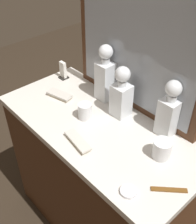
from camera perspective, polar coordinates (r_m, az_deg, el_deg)
name	(u,v)px	position (r m, az deg, el deg)	size (l,w,h in m)	color
ground_plane	(98,222)	(2.11, 0.00, -21.13)	(6.00, 6.00, 0.00)	#2D2319
dresser	(98,181)	(1.74, 0.00, -13.64)	(1.11, 0.52, 0.89)	#472816
dresser_mirror	(136,50)	(1.39, 7.65, 12.33)	(0.79, 0.03, 0.66)	#472816
crystal_decanter_far_right	(105,78)	(1.54, 1.47, 6.88)	(0.08, 0.08, 0.32)	white
crystal_decanter_far_left	(169,113)	(1.34, 14.01, -0.29)	(0.08, 0.08, 0.29)	white
crystal_decanter_center	(121,96)	(1.42, 4.70, 3.13)	(0.09, 0.09, 0.28)	white
crystal_tumbler_right	(162,150)	(1.27, 12.66, -7.41)	(0.08, 0.08, 0.09)	white
crystal_tumbler_center	(85,112)	(1.44, -2.63, 0.06)	(0.07, 0.07, 0.08)	white
silver_brush_left	(78,142)	(1.32, -4.07, -5.95)	(0.17, 0.07, 0.02)	#B7A88C
silver_brush_far_left	(59,95)	(1.62, -7.79, 3.33)	(0.16, 0.09, 0.02)	#B7A88C
porcelain_dish	(128,191)	(1.15, 6.14, -15.53)	(0.07, 0.07, 0.01)	silver
tortoiseshell_comb	(169,190)	(1.18, 14.07, -14.90)	(0.12, 0.11, 0.01)	brown
napkin_holder	(63,71)	(1.78, -7.01, 8.09)	(0.05, 0.05, 0.11)	black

